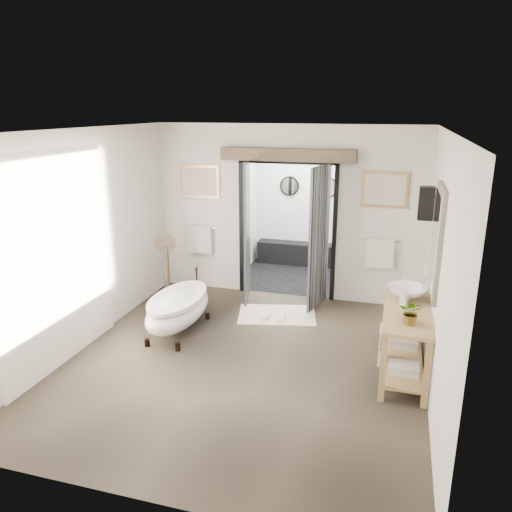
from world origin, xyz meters
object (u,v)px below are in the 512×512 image
Objects in this scene: clawfoot_tub at (178,308)px; basin at (407,293)px; rug at (277,315)px; vanity at (403,334)px.

basin is (3.12, 0.00, 0.56)m from clawfoot_tub.
basin is at bearing -27.41° from rug.
rug is (-1.89, 1.27, -0.50)m from vanity.
clawfoot_tub is 1.30× the size of rug.
vanity is at bearing -76.93° from basin.
vanity is 2.33m from rug.
basin is at bearing 88.84° from vanity.
basin reaches higher than rug.
vanity reaches higher than clawfoot_tub.
clawfoot_tub reaches higher than rug.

